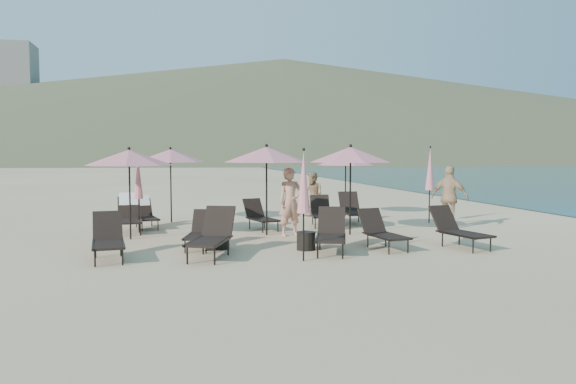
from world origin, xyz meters
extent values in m
plane|color=#D6BA8C|center=(0.00, 0.00, 0.00)|extent=(800.00, 800.00, 0.00)
cone|color=brown|center=(60.00, 300.00, 27.50)|extent=(690.00, 690.00, 55.00)
cone|color=brown|center=(190.00, 330.00, 16.00)|extent=(280.00, 280.00, 32.00)
cube|color=beige|center=(-70.00, 245.00, 24.00)|extent=(22.00, 18.00, 48.00)
cube|color=beige|center=(-45.00, 310.00, 19.00)|extent=(18.00, 16.00, 38.00)
cube|color=black|center=(-5.10, -0.73, 0.35)|extent=(0.76, 1.28, 0.05)
cube|color=black|center=(-5.19, 0.08, 0.65)|extent=(0.68, 0.53, 0.63)
cylinder|color=black|center=(-5.30, -1.27, 0.17)|extent=(0.04, 0.04, 0.34)
cylinder|color=black|center=(-5.42, -0.23, 0.17)|extent=(0.04, 0.04, 0.34)
cylinder|color=black|center=(-4.78, -1.21, 0.17)|extent=(0.04, 0.04, 0.34)
cylinder|color=black|center=(-4.90, -0.17, 0.17)|extent=(0.04, 0.04, 0.34)
cube|color=black|center=(-5.41, -0.72, 0.36)|extent=(0.19, 1.36, 0.04)
cube|color=black|center=(-4.80, -0.65, 0.36)|extent=(0.19, 1.36, 0.04)
cube|color=black|center=(-3.17, 0.30, 0.32)|extent=(0.80, 1.19, 0.05)
cube|color=black|center=(-3.01, 1.02, 0.59)|extent=(0.64, 0.53, 0.56)
cylinder|color=black|center=(-3.51, -0.09, 0.16)|extent=(0.03, 0.03, 0.31)
cylinder|color=black|center=(-3.30, 0.83, 0.16)|extent=(0.03, 0.03, 0.31)
cylinder|color=black|center=(-3.04, -0.19, 0.16)|extent=(0.03, 0.03, 0.31)
cylinder|color=black|center=(-2.83, 0.72, 0.16)|extent=(0.03, 0.03, 0.31)
cube|color=black|center=(-3.43, 0.41, 0.33)|extent=(0.31, 1.21, 0.04)
cube|color=black|center=(-2.90, 0.29, 0.33)|extent=(0.31, 1.21, 0.04)
cube|color=black|center=(-3.04, -0.95, 0.39)|extent=(1.09, 1.47, 0.06)
cube|color=black|center=(-2.74, -0.11, 0.71)|extent=(0.81, 0.70, 0.68)
cylinder|color=black|center=(-3.50, -1.37, 0.19)|extent=(0.04, 0.04, 0.37)
cylinder|color=black|center=(-3.11, -0.30, 0.19)|extent=(0.04, 0.04, 0.37)
cylinder|color=black|center=(-2.96, -1.56, 0.19)|extent=(0.04, 0.04, 0.37)
cylinder|color=black|center=(-2.58, -0.50, 0.19)|extent=(0.04, 0.04, 0.37)
cube|color=black|center=(-3.33, -0.79, 0.40)|extent=(0.54, 1.41, 0.04)
cube|color=black|center=(-2.71, -1.01, 0.40)|extent=(0.54, 1.41, 0.04)
cube|color=black|center=(-0.32, -0.91, 0.36)|extent=(0.98, 1.37, 0.05)
cube|color=black|center=(-0.07, -0.11, 0.66)|extent=(0.75, 0.64, 0.64)
cylinder|color=black|center=(-0.73, -1.31, 0.18)|extent=(0.04, 0.04, 0.35)
cylinder|color=black|center=(-0.41, -0.30, 0.18)|extent=(0.04, 0.04, 0.35)
cylinder|color=black|center=(-0.22, -1.48, 0.18)|extent=(0.04, 0.04, 0.35)
cylinder|color=black|center=(0.10, -0.47, 0.18)|extent=(0.04, 0.04, 0.35)
cube|color=black|center=(-0.60, -0.76, 0.37)|extent=(0.46, 1.34, 0.04)
cube|color=black|center=(-0.01, -0.95, 0.37)|extent=(0.46, 1.34, 0.04)
cube|color=black|center=(1.12, -0.68, 0.33)|extent=(0.75, 1.21, 0.05)
cube|color=black|center=(1.01, 0.07, 0.61)|extent=(0.65, 0.51, 0.59)
cylinder|color=black|center=(0.95, -1.19, 0.16)|extent=(0.03, 0.03, 0.32)
cylinder|color=black|center=(0.80, -0.22, 0.16)|extent=(0.03, 0.03, 0.32)
cylinder|color=black|center=(1.43, -1.11, 0.16)|extent=(0.03, 0.03, 0.32)
cylinder|color=black|center=(1.29, -0.15, 0.16)|extent=(0.03, 0.03, 0.32)
cube|color=black|center=(0.83, -0.68, 0.34)|extent=(0.23, 1.27, 0.04)
cube|color=black|center=(1.39, -0.59, 0.34)|extent=(0.23, 1.27, 0.04)
cube|color=black|center=(3.00, -0.91, 0.35)|extent=(0.87, 1.31, 0.05)
cube|color=black|center=(2.82, -0.12, 0.65)|extent=(0.71, 0.58, 0.62)
cylinder|color=black|center=(2.86, -1.46, 0.17)|extent=(0.04, 0.04, 0.34)
cylinder|color=black|center=(2.63, -0.45, 0.17)|extent=(0.04, 0.04, 0.34)
cylinder|color=black|center=(3.37, -1.34, 0.17)|extent=(0.04, 0.04, 0.34)
cylinder|color=black|center=(3.14, -0.33, 0.17)|extent=(0.04, 0.04, 0.34)
cube|color=black|center=(2.70, -0.93, 0.36)|extent=(0.34, 1.33, 0.04)
cube|color=black|center=(3.28, -0.79, 0.36)|extent=(0.34, 1.33, 0.04)
cube|color=black|center=(-4.94, 3.37, 0.36)|extent=(0.74, 1.28, 0.05)
cube|color=black|center=(-5.01, 4.19, 0.66)|extent=(0.67, 0.52, 0.63)
cylinder|color=black|center=(-5.16, 2.84, 0.17)|extent=(0.04, 0.04, 0.35)
cylinder|color=black|center=(-5.25, 3.89, 0.17)|extent=(0.04, 0.04, 0.35)
cylinder|color=black|center=(-4.63, 2.89, 0.17)|extent=(0.04, 0.04, 0.35)
cylinder|color=black|center=(-4.72, 3.94, 0.17)|extent=(0.04, 0.04, 0.35)
cube|color=black|center=(-5.25, 3.40, 0.37)|extent=(0.16, 1.38, 0.04)
cube|color=black|center=(-4.64, 3.45, 0.37)|extent=(0.16, 1.38, 0.04)
cube|color=silver|center=(-5.02, 4.34, 0.90)|extent=(0.57, 0.33, 0.38)
cube|color=black|center=(-4.50, 4.30, 0.31)|extent=(0.77, 1.16, 0.04)
cube|color=black|center=(-4.66, 5.00, 0.57)|extent=(0.63, 0.52, 0.55)
cylinder|color=black|center=(-4.63, 3.82, 0.15)|extent=(0.03, 0.03, 0.30)
cylinder|color=black|center=(-4.83, 4.71, 0.15)|extent=(0.03, 0.03, 0.30)
cylinder|color=black|center=(-4.18, 3.92, 0.15)|extent=(0.03, 0.03, 0.30)
cylinder|color=black|center=(-4.38, 4.81, 0.15)|extent=(0.03, 0.03, 0.30)
cube|color=black|center=(-4.77, 4.28, 0.32)|extent=(0.30, 1.17, 0.04)
cube|color=black|center=(-4.25, 4.40, 0.32)|extent=(0.30, 1.17, 0.04)
cube|color=silver|center=(-4.69, 5.12, 0.78)|extent=(0.52, 0.35, 0.33)
cube|color=black|center=(-1.15, 3.22, 0.32)|extent=(0.84, 1.21, 0.05)
cube|color=black|center=(-1.34, 3.94, 0.59)|extent=(0.66, 0.55, 0.57)
cylinder|color=black|center=(-1.26, 2.72, 0.16)|extent=(0.03, 0.03, 0.31)
cylinder|color=black|center=(-1.51, 3.63, 0.16)|extent=(0.03, 0.03, 0.31)
cylinder|color=black|center=(-0.80, 2.84, 0.16)|extent=(0.03, 0.03, 0.31)
cylinder|color=black|center=(-1.04, 3.76, 0.16)|extent=(0.03, 0.03, 0.31)
cube|color=black|center=(-1.43, 3.20, 0.33)|extent=(0.36, 1.21, 0.04)
cube|color=black|center=(-0.90, 3.34, 0.33)|extent=(0.36, 1.21, 0.04)
cube|color=black|center=(0.76, 3.72, 0.34)|extent=(0.79, 1.25, 0.05)
cube|color=black|center=(0.89, 4.49, 0.62)|extent=(0.67, 0.54, 0.60)
cylinder|color=black|center=(0.43, 3.29, 0.16)|extent=(0.03, 0.03, 0.33)
cylinder|color=black|center=(0.60, 4.27, 0.16)|extent=(0.03, 0.03, 0.33)
cylinder|color=black|center=(0.92, 3.20, 0.16)|extent=(0.03, 0.03, 0.33)
cylinder|color=black|center=(1.09, 4.18, 0.16)|extent=(0.03, 0.03, 0.33)
cube|color=black|center=(0.48, 3.82, 0.35)|extent=(0.27, 1.29, 0.04)
cube|color=black|center=(1.05, 3.72, 0.35)|extent=(0.27, 1.29, 0.04)
cube|color=black|center=(1.91, 4.01, 0.36)|extent=(0.74, 1.29, 0.05)
cube|color=black|center=(1.98, 4.84, 0.66)|extent=(0.68, 0.52, 0.64)
cylinder|color=black|center=(1.60, 3.52, 0.17)|extent=(0.04, 0.04, 0.35)
cylinder|color=black|center=(1.69, 4.58, 0.17)|extent=(0.04, 0.04, 0.35)
cylinder|color=black|center=(2.13, 3.48, 0.17)|extent=(0.04, 0.04, 0.35)
cylinder|color=black|center=(2.22, 4.53, 0.17)|extent=(0.04, 0.04, 0.35)
cube|color=black|center=(1.61, 4.09, 0.37)|extent=(0.16, 1.39, 0.04)
cube|color=black|center=(2.22, 4.04, 0.37)|extent=(0.16, 1.39, 0.04)
cylinder|color=black|center=(-4.85, 2.30, 1.13)|extent=(0.05, 0.05, 2.25)
cone|color=#D5787F|center=(-4.85, 2.30, 2.15)|extent=(2.25, 2.25, 0.41)
sphere|color=black|center=(-4.85, 2.30, 2.38)|extent=(0.09, 0.09, 0.09)
cylinder|color=black|center=(-1.22, 2.28, 1.17)|extent=(0.05, 0.05, 2.33)
cone|color=#D5787F|center=(-1.22, 2.28, 2.22)|extent=(2.33, 2.33, 0.42)
sphere|color=black|center=(-1.22, 2.28, 2.47)|extent=(0.09, 0.09, 0.09)
cylinder|color=black|center=(1.06, 1.92, 1.17)|extent=(0.05, 0.05, 2.33)
cone|color=#D5787F|center=(1.06, 1.92, 2.22)|extent=(2.33, 2.33, 0.42)
sphere|color=black|center=(1.06, 1.92, 2.46)|extent=(0.09, 0.09, 0.09)
cylinder|color=black|center=(-3.78, 5.74, 1.14)|extent=(0.05, 0.05, 2.29)
cone|color=#D5787F|center=(-3.78, 5.74, 2.18)|extent=(2.29, 2.29, 0.41)
sphere|color=black|center=(-3.78, 5.74, 2.42)|extent=(0.09, 0.09, 0.09)
cylinder|color=black|center=(2.39, 6.48, 1.06)|extent=(0.04, 0.04, 2.12)
cone|color=#D5787F|center=(2.39, 6.48, 2.02)|extent=(2.12, 2.12, 0.38)
sphere|color=black|center=(2.39, 6.48, 2.24)|extent=(0.08, 0.08, 0.08)
cylinder|color=black|center=(-1.10, -1.53, 0.51)|extent=(0.04, 0.04, 1.02)
cone|color=#D5787F|center=(-1.10, -1.53, 1.67)|extent=(0.28, 0.28, 1.30)
sphere|color=black|center=(-1.10, -1.53, 2.34)|extent=(0.06, 0.06, 0.06)
cylinder|color=black|center=(4.41, 3.90, 0.53)|extent=(0.04, 0.04, 1.07)
cone|color=#D5787F|center=(4.41, 3.90, 1.75)|extent=(0.29, 0.29, 1.36)
sphere|color=black|center=(4.41, 3.90, 2.46)|extent=(0.07, 0.07, 0.07)
cylinder|color=black|center=(-4.69, 3.52, 0.48)|extent=(0.04, 0.04, 0.97)
cone|color=#D5787F|center=(-4.69, 3.52, 1.59)|extent=(0.26, 0.26, 1.23)
sphere|color=black|center=(-4.69, 3.52, 2.23)|extent=(0.06, 0.06, 0.06)
cylinder|color=black|center=(-2.65, 0.32, 0.21)|extent=(0.37, 0.37, 0.42)
cylinder|color=black|center=(-0.72, -0.22, 0.21)|extent=(0.44, 0.44, 0.43)
imported|color=tan|center=(-0.60, 2.05, 0.93)|extent=(0.74, 0.55, 1.86)
imported|color=#A17953|center=(1.09, 6.14, 0.80)|extent=(0.88, 0.96, 1.60)
imported|color=tan|center=(4.41, 2.56, 0.95)|extent=(1.11, 1.11, 1.90)
camera|label=1|loc=(-3.83, -12.85, 2.27)|focal=35.00mm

